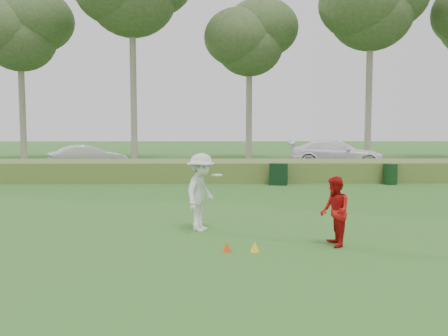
{
  "coord_description": "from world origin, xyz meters",
  "views": [
    {
      "loc": [
        -0.16,
        -11.46,
        2.73
      ],
      "look_at": [
        0.0,
        4.0,
        1.3
      ],
      "focal_mm": 40.0,
      "sensor_mm": 36.0,
      "label": 1
    }
  ],
  "objects_px": {
    "cone_yellow": "(255,247)",
    "car_right": "(336,154)",
    "player_white": "(201,192)",
    "player_red": "(335,212)",
    "car_mid": "(88,158)",
    "cone_orange": "(227,247)",
    "trash_bin": "(390,174)",
    "utility_cabinet": "(279,174)"
  },
  "relations": [
    {
      "from": "cone_orange",
      "to": "car_right",
      "type": "height_order",
      "value": "car_right"
    },
    {
      "from": "player_red",
      "to": "trash_bin",
      "type": "distance_m",
      "value": 11.99
    },
    {
      "from": "trash_bin",
      "to": "car_right",
      "type": "bearing_deg",
      "value": 94.56
    },
    {
      "from": "cone_orange",
      "to": "cone_yellow",
      "type": "bearing_deg",
      "value": -0.67
    },
    {
      "from": "cone_yellow",
      "to": "car_right",
      "type": "relative_size",
      "value": 0.04
    },
    {
      "from": "player_red",
      "to": "utility_cabinet",
      "type": "relative_size",
      "value": 1.64
    },
    {
      "from": "player_red",
      "to": "cone_yellow",
      "type": "relative_size",
      "value": 7.19
    },
    {
      "from": "cone_yellow",
      "to": "car_mid",
      "type": "height_order",
      "value": "car_mid"
    },
    {
      "from": "trash_bin",
      "to": "car_mid",
      "type": "height_order",
      "value": "car_mid"
    },
    {
      "from": "cone_orange",
      "to": "utility_cabinet",
      "type": "relative_size",
      "value": 0.23
    },
    {
      "from": "cone_yellow",
      "to": "trash_bin",
      "type": "distance_m",
      "value": 13.23
    },
    {
      "from": "player_red",
      "to": "trash_bin",
      "type": "xyz_separation_m",
      "value": [
        4.98,
        10.9,
        -0.32
      ]
    },
    {
      "from": "player_red",
      "to": "cone_yellow",
      "type": "distance_m",
      "value": 1.96
    },
    {
      "from": "player_red",
      "to": "car_right",
      "type": "bearing_deg",
      "value": 163.91
    },
    {
      "from": "player_red",
      "to": "cone_yellow",
      "type": "height_order",
      "value": "player_red"
    },
    {
      "from": "cone_yellow",
      "to": "utility_cabinet",
      "type": "xyz_separation_m",
      "value": [
        1.84,
        11.23,
        0.36
      ]
    },
    {
      "from": "player_red",
      "to": "cone_orange",
      "type": "height_order",
      "value": "player_red"
    },
    {
      "from": "trash_bin",
      "to": "car_mid",
      "type": "distance_m",
      "value": 15.88
    },
    {
      "from": "utility_cabinet",
      "to": "trash_bin",
      "type": "relative_size",
      "value": 1.03
    },
    {
      "from": "player_white",
      "to": "cone_yellow",
      "type": "relative_size",
      "value": 9.09
    },
    {
      "from": "trash_bin",
      "to": "car_right",
      "type": "xyz_separation_m",
      "value": [
        -0.6,
        7.54,
        0.41
      ]
    },
    {
      "from": "utility_cabinet",
      "to": "car_right",
      "type": "bearing_deg",
      "value": 74.3
    },
    {
      "from": "cone_yellow",
      "to": "trash_bin",
      "type": "bearing_deg",
      "value": 59.25
    },
    {
      "from": "cone_yellow",
      "to": "player_red",
      "type": "bearing_deg",
      "value": 14.61
    },
    {
      "from": "utility_cabinet",
      "to": "trash_bin",
      "type": "bearing_deg",
      "value": 15.29
    },
    {
      "from": "cone_yellow",
      "to": "utility_cabinet",
      "type": "relative_size",
      "value": 0.23
    },
    {
      "from": "cone_orange",
      "to": "car_mid",
      "type": "bearing_deg",
      "value": 113.17
    },
    {
      "from": "player_white",
      "to": "car_mid",
      "type": "bearing_deg",
      "value": 45.72
    },
    {
      "from": "utility_cabinet",
      "to": "cone_yellow",
      "type": "bearing_deg",
      "value": -85.61
    },
    {
      "from": "car_mid",
      "to": "car_right",
      "type": "xyz_separation_m",
      "value": [
        14.14,
        1.65,
        0.11
      ]
    },
    {
      "from": "utility_cabinet",
      "to": "car_mid",
      "type": "bearing_deg",
      "value": 162.08
    },
    {
      "from": "trash_bin",
      "to": "cone_orange",
      "type": "bearing_deg",
      "value": -122.94
    },
    {
      "from": "player_white",
      "to": "car_right",
      "type": "bearing_deg",
      "value": -1.98
    },
    {
      "from": "player_red",
      "to": "cone_orange",
      "type": "distance_m",
      "value": 2.51
    },
    {
      "from": "utility_cabinet",
      "to": "player_white",
      "type": "bearing_deg",
      "value": -94.72
    },
    {
      "from": "cone_yellow",
      "to": "car_right",
      "type": "bearing_deg",
      "value": 71.96
    },
    {
      "from": "cone_yellow",
      "to": "cone_orange",
      "type": "bearing_deg",
      "value": 179.33
    },
    {
      "from": "cone_yellow",
      "to": "utility_cabinet",
      "type": "height_order",
      "value": "utility_cabinet"
    },
    {
      "from": "player_white",
      "to": "cone_yellow",
      "type": "distance_m",
      "value": 2.56
    },
    {
      "from": "utility_cabinet",
      "to": "car_mid",
      "type": "height_order",
      "value": "car_mid"
    },
    {
      "from": "player_white",
      "to": "car_mid",
      "type": "height_order",
      "value": "player_white"
    },
    {
      "from": "player_white",
      "to": "player_red",
      "type": "bearing_deg",
      "value": -96.79
    }
  ]
}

